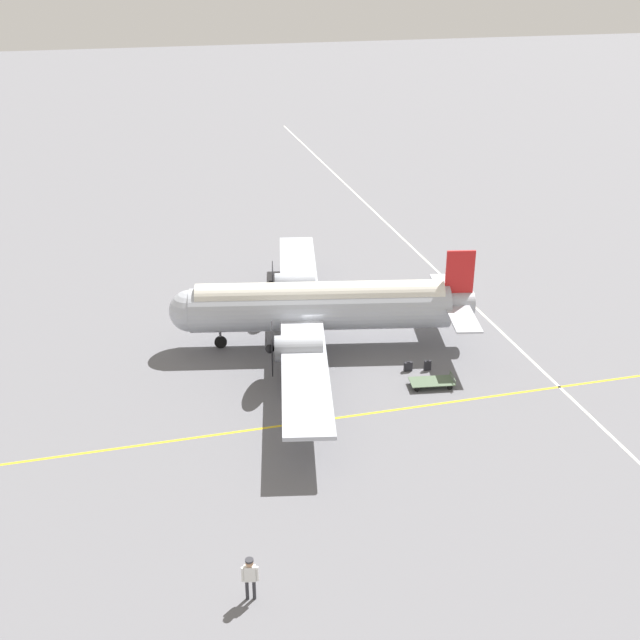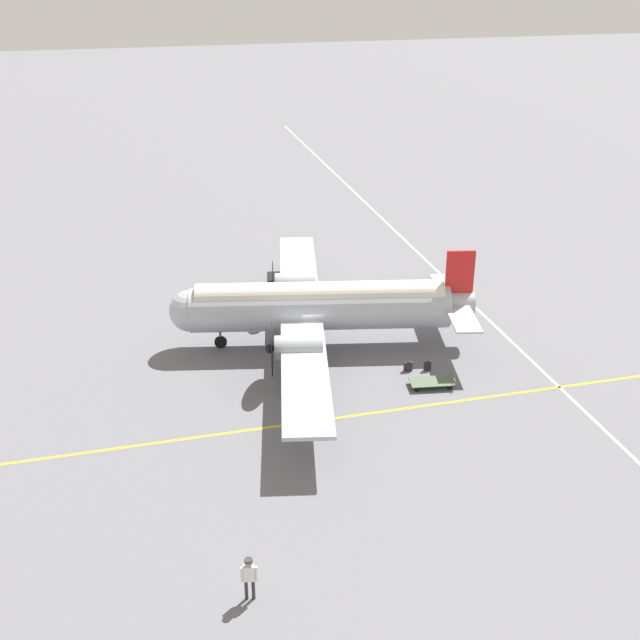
% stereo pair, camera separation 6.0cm
% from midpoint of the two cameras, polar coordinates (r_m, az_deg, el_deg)
% --- Properties ---
extents(ground_plane, '(300.00, 300.00, 0.00)m').
position_cam_midpoint_polar(ground_plane, '(45.72, 0.04, -1.82)').
color(ground_plane, slate).
extents(apron_line_eastwest, '(120.00, 0.16, 0.01)m').
position_cam_midpoint_polar(apron_line_eastwest, '(39.28, 2.85, -6.75)').
color(apron_line_eastwest, gold).
rests_on(apron_line_eastwest, ground_plane).
extents(apron_line_northsouth, '(0.16, 120.00, 0.01)m').
position_cam_midpoint_polar(apron_line_northsouth, '(49.27, 12.31, -0.35)').
color(apron_line_northsouth, silver).
rests_on(apron_line_northsouth, ground_plane).
extents(airliner_main, '(17.14, 25.07, 5.60)m').
position_cam_midpoint_polar(airliner_main, '(44.64, -0.48, 0.99)').
color(airliner_main, '#ADB2BC').
rests_on(airliner_main, ground_plane).
extents(crew_foreground, '(0.59, 0.35, 1.77)m').
position_cam_midpoint_polar(crew_foreground, '(29.02, -5.00, -17.57)').
color(crew_foreground, '#2D2D33').
rests_on(crew_foreground, ground_plane).
extents(suitcase_near_door, '(0.44, 0.19, 0.56)m').
position_cam_midpoint_polar(suitcase_near_door, '(43.21, 6.32, -3.30)').
color(suitcase_near_door, '#232328').
rests_on(suitcase_near_door, ground_plane).
extents(suitcase_upright_spare, '(0.37, 0.15, 0.61)m').
position_cam_midpoint_polar(suitcase_upright_spare, '(43.38, 7.69, -3.23)').
color(suitcase_upright_spare, '#232328').
rests_on(suitcase_upright_spare, ground_plane).
extents(baggage_cart, '(2.39, 1.43, 0.56)m').
position_cam_midpoint_polar(baggage_cart, '(41.87, 8.01, -4.37)').
color(baggage_cart, '#4C6047').
rests_on(baggage_cart, ground_plane).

